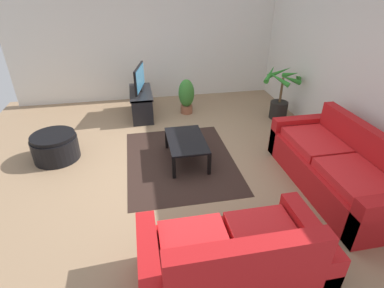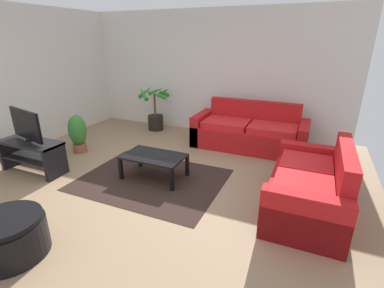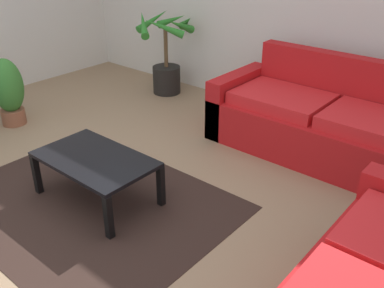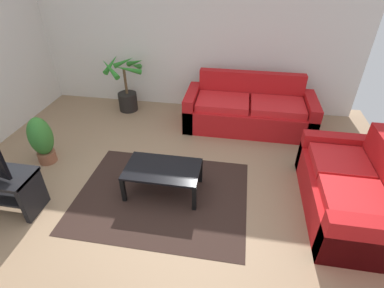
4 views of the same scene
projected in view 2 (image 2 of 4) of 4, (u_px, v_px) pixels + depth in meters
name	position (u px, v px, depth m)	size (l,w,h in m)	color
ground_plane	(142.00, 188.00, 4.19)	(6.60, 6.60, 0.00)	#937556
wall_back	(212.00, 73.00, 6.27)	(6.00, 0.06, 2.70)	silver
couch_main	(249.00, 133.00, 5.63)	(2.21, 0.90, 0.90)	red
couch_loveseat	(309.00, 189.00, 3.57)	(0.90, 1.70, 0.90)	red
tv_stand	(32.00, 152.00, 4.60)	(1.10, 0.45, 0.53)	black
tv	(26.00, 125.00, 4.43)	(0.85, 0.23, 0.52)	black
coffee_table	(154.00, 158.00, 4.39)	(0.95, 0.58, 0.38)	black
area_rug	(152.00, 179.00, 4.42)	(2.20, 1.70, 0.01)	black
potted_palm	(155.00, 111.00, 6.68)	(0.81, 0.83, 1.05)	black
potted_plant_small	(78.00, 133.00, 5.37)	(0.34, 0.34, 0.75)	brown
ottoman	(9.00, 237.00, 2.84)	(0.72, 0.72, 0.43)	black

